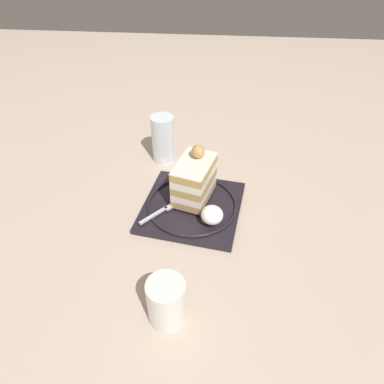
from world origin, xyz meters
TOP-DOWN VIEW (x-y plane):
  - ground_plane at (0.00, 0.00)m, footprint 2.40×2.40m
  - dessert_plate at (0.02, 0.02)m, footprint 0.23×0.23m
  - cake_slice at (0.04, 0.01)m, footprint 0.12×0.09m
  - whipped_cream_dollop at (-0.03, -0.03)m, footprint 0.04×0.04m
  - fork at (-0.01, 0.07)m, footprint 0.09×0.08m
  - drink_glass_near at (-0.23, 0.03)m, footprint 0.06×0.06m
  - drink_glass_far at (0.20, 0.10)m, footprint 0.05×0.05m

SIDE VIEW (x-z plane):
  - ground_plane at x=0.00m, z-range 0.00..0.00m
  - dessert_plate at x=0.02m, z-range 0.00..0.02m
  - fork at x=-0.01m, z-range 0.02..0.02m
  - whipped_cream_dollop at x=-0.03m, z-range 0.02..0.05m
  - drink_glass_near at x=-0.23m, z-range -0.01..0.08m
  - drink_glass_far at x=0.20m, z-range -0.01..0.11m
  - cake_slice at x=0.04m, z-range 0.01..0.12m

